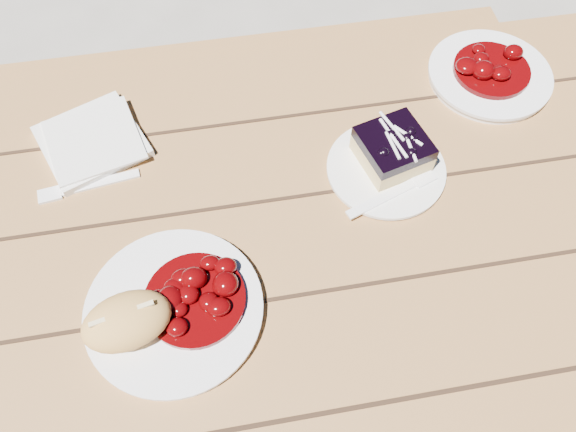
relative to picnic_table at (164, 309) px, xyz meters
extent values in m
plane|color=gray|center=(0.00, 0.00, -0.59)|extent=(60.00, 60.00, 0.00)
cube|color=brown|center=(0.00, 0.00, 0.14)|extent=(2.00, 0.80, 0.05)
cube|color=brown|center=(0.88, 0.32, -0.24)|extent=(0.07, 0.07, 0.70)
cube|color=brown|center=(0.00, 0.65, -0.15)|extent=(1.80, 0.25, 0.04)
cube|color=brown|center=(0.80, 0.65, -0.38)|extent=(0.06, 0.06, 0.42)
cylinder|color=white|center=(0.04, -0.08, 0.17)|extent=(0.23, 0.23, 0.02)
ellipsoid|color=#E1A956|center=(-0.01, -0.10, 0.21)|extent=(0.13, 0.10, 0.06)
cylinder|color=white|center=(0.38, 0.10, 0.17)|extent=(0.18, 0.18, 0.01)
cube|color=#EACD7F|center=(0.39, 0.12, 0.19)|extent=(0.12, 0.12, 0.03)
cube|color=black|center=(0.39, 0.12, 0.21)|extent=(0.12, 0.12, 0.02)
cube|color=white|center=(-0.07, 0.24, 0.17)|extent=(0.20, 0.20, 0.01)
cylinder|color=white|center=(0.61, 0.27, 0.17)|extent=(0.21, 0.21, 0.02)
camera|label=1|loc=(0.15, -0.37, 0.88)|focal=35.00mm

